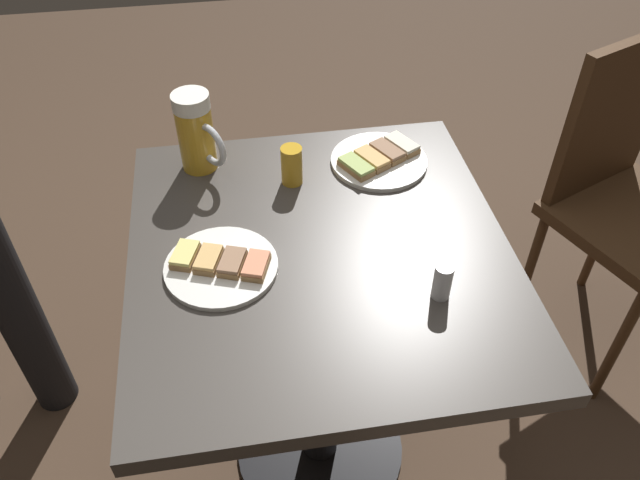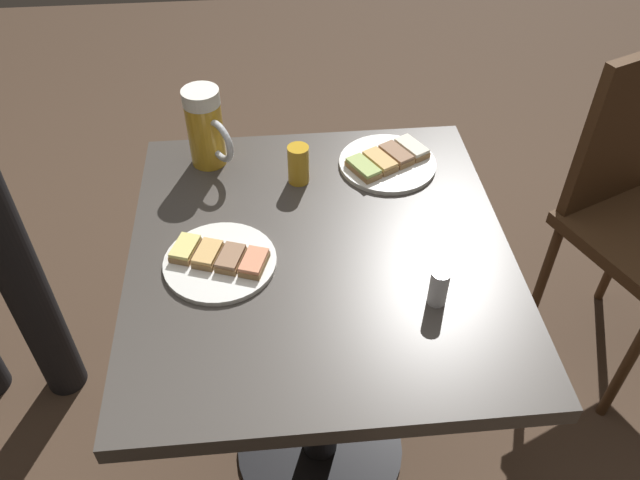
% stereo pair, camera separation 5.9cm
% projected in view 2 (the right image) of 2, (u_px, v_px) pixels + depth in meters
% --- Properties ---
extents(ground_plane, '(6.00, 6.00, 0.00)m').
position_uv_depth(ground_plane, '(320.00, 448.00, 1.72)').
color(ground_plane, '#4C3828').
extents(cafe_table, '(0.72, 0.77, 0.75)m').
position_uv_depth(cafe_table, '(320.00, 305.00, 1.31)').
color(cafe_table, black).
rests_on(cafe_table, ground_plane).
extents(plate_near, '(0.21, 0.21, 0.03)m').
position_uv_depth(plate_near, '(220.00, 260.00, 1.16)').
color(plate_near, white).
rests_on(plate_near, cafe_table).
extents(plate_far, '(0.21, 0.21, 0.03)m').
position_uv_depth(plate_far, '(388.00, 161.00, 1.38)').
color(plate_far, white).
rests_on(plate_far, cafe_table).
extents(beer_mug, '(0.10, 0.12, 0.18)m').
position_uv_depth(beer_mug, '(206.00, 129.00, 1.34)').
color(beer_mug, gold).
rests_on(beer_mug, cafe_table).
extents(beer_glass_small, '(0.05, 0.05, 0.09)m').
position_uv_depth(beer_glass_small, '(298.00, 164.00, 1.32)').
color(beer_glass_small, gold).
rests_on(beer_glass_small, cafe_table).
extents(salt_shaker, '(0.03, 0.03, 0.07)m').
position_uv_depth(salt_shaker, '(439.00, 287.00, 1.08)').
color(salt_shaker, silver).
rests_on(salt_shaker, cafe_table).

